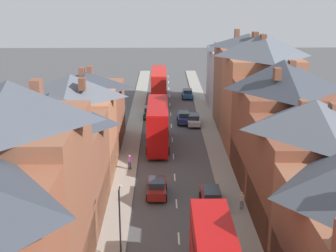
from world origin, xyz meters
TOP-DOWN VIEW (x-y plane):
  - pavement_left at (-5.10, 38.00)m, footprint 2.20×104.00m
  - pavement_right at (5.10, 38.00)m, footprint 2.20×104.00m
  - centre_line_dashes at (0.00, 36.00)m, footprint 0.14×97.80m
  - terrace_row_left at (-10.18, 15.78)m, footprint 8.00×57.44m
  - terrace_row_right at (10.19, 25.13)m, footprint 8.00×76.64m
  - double_decker_bus_lead at (-1.81, 39.51)m, footprint 2.74×10.80m
  - double_decker_bus_mid_street at (-1.81, 61.80)m, footprint 2.74×10.80m
  - car_near_blue at (-1.80, 25.71)m, footprint 1.90×4.03m
  - car_near_silver at (3.10, 64.44)m, footprint 1.90×4.04m
  - car_parked_left_a at (-3.10, 52.34)m, footprint 1.90×3.93m
  - car_parked_right_a at (1.80, 49.36)m, footprint 1.90×4.12m
  - car_parked_left_b at (3.10, 23.67)m, footprint 1.90×4.57m
  - car_far_grey at (3.10, 48.34)m, footprint 1.90×4.22m
  - pedestrian_mid_right at (5.63, 22.61)m, footprint 0.36×0.22m
  - pedestrian_far_left at (-4.73, 31.89)m, footprint 0.36×0.22m
  - street_lamp at (-4.25, 15.24)m, footprint 0.20×1.12m

SIDE VIEW (x-z plane):
  - centre_line_dashes at x=0.00m, z-range 0.00..0.01m
  - pavement_left at x=-5.10m, z-range 0.00..0.14m
  - pavement_right at x=5.10m, z-range 0.00..0.14m
  - car_near_silver at x=3.10m, z-range 0.01..1.59m
  - car_far_grey at x=3.10m, z-range 0.01..1.62m
  - car_parked_left_b at x=3.10m, z-range 0.01..1.64m
  - car_parked_left_a at x=-3.10m, z-range 0.00..1.67m
  - car_parked_right_a at x=1.80m, z-range 0.00..1.68m
  - car_near_blue at x=-1.80m, z-range 0.00..1.70m
  - pedestrian_mid_right at x=5.63m, z-range 0.23..1.84m
  - pedestrian_far_left at x=-4.73m, z-range 0.23..1.84m
  - double_decker_bus_lead at x=-1.81m, z-range 0.17..5.47m
  - double_decker_bus_mid_street at x=-1.81m, z-range 0.17..5.47m
  - street_lamp at x=-4.25m, z-range 0.49..5.99m
  - terrace_row_left at x=-10.18m, z-range -1.17..12.54m
  - terrace_row_right at x=10.19m, z-range -0.91..12.83m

